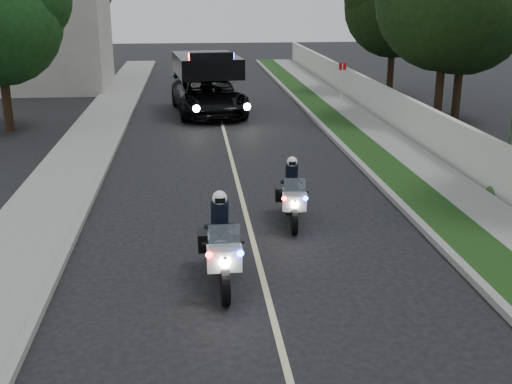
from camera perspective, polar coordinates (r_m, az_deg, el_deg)
ground at (r=13.37m, az=0.32°, el=-6.62°), size 120.00×120.00×0.00m
curb_right at (r=23.41m, az=7.71°, el=4.01°), size 0.20×60.00×0.15m
grass_verge at (r=23.58m, az=9.37°, el=4.04°), size 1.20×60.00×0.16m
sidewalk_right at (r=23.95m, az=12.38°, el=4.07°), size 1.40×60.00×0.16m
property_wall at (r=24.14m, az=14.75°, el=5.64°), size 0.22×60.00×1.50m
curb_left at (r=22.95m, az=-12.67°, el=3.47°), size 0.20×60.00×0.15m
sidewalk_left at (r=23.10m, az=-15.38°, el=3.37°), size 2.00×60.00×0.16m
building_far at (r=39.16m, az=-19.22°, el=13.66°), size 8.00×6.00×7.00m
lane_marking at (r=22.83m, az=-2.38°, el=3.63°), size 0.12×50.00×0.01m
police_moto_left at (r=12.70m, az=-3.07°, el=-8.00°), size 0.81×2.18×1.84m
police_moto_right at (r=15.88m, az=3.17°, el=-2.66°), size 0.83×1.97×1.63m
police_suv at (r=30.11m, az=-4.22°, el=6.97°), size 3.62×6.67×3.11m
bicycle at (r=37.28m, az=-6.86°, el=8.91°), size 0.74×1.95×1.01m
cyclist at (r=37.28m, az=-6.86°, el=8.91°), size 0.67×0.46×1.81m
sign_post at (r=31.91m, az=7.56°, el=7.46°), size 0.41×0.41×2.23m
pampas_far at (r=19.46m, az=21.71°, el=-0.10°), size 1.78×1.78×4.00m
tree_right_c at (r=29.95m, az=17.22°, el=6.18°), size 7.21×7.21×9.10m
tree_right_d at (r=29.48m, az=15.75°, el=6.14°), size 6.65×6.65×9.88m
tree_right_e at (r=36.96m, az=11.75°, el=8.60°), size 6.58×6.58×8.98m
tree_left_near at (r=28.25m, az=-21.01°, el=5.16°), size 5.79×5.79×8.40m
tree_left_far at (r=42.73m, az=-16.74°, el=9.39°), size 8.80×8.80×11.82m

